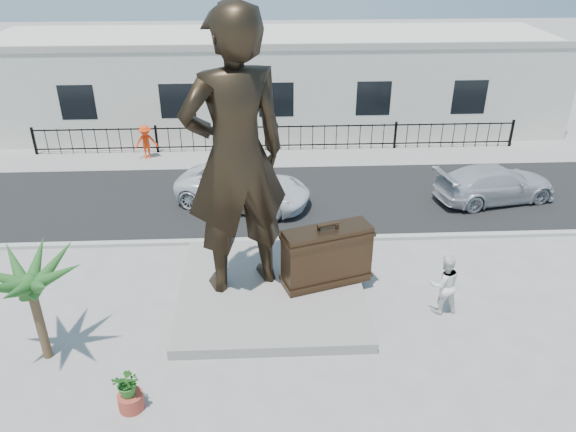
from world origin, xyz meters
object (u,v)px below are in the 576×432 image
at_px(statue, 235,157).
at_px(suitcase, 327,256).
at_px(car_white, 244,187).
at_px(tourist, 444,284).

relative_size(statue, suitcase, 3.11).
bearing_deg(statue, suitcase, 155.41).
xyz_separation_m(statue, car_white, (-0.04, 5.54, -3.46)).
distance_m(statue, suitcase, 3.86).
bearing_deg(tourist, statue, -19.13).
bearing_deg(tourist, car_white, -57.11).
distance_m(suitcase, tourist, 3.27).
bearing_deg(statue, tourist, 146.11).
bearing_deg(suitcase, statue, 158.96).
relative_size(suitcase, tourist, 1.40).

